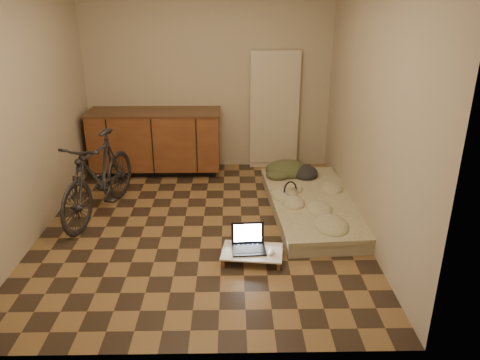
{
  "coord_description": "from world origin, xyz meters",
  "views": [
    {
      "loc": [
        0.34,
        -4.69,
        2.46
      ],
      "look_at": [
        0.42,
        0.01,
        0.55
      ],
      "focal_mm": 35.0,
      "sensor_mm": 36.0,
      "label": 1
    }
  ],
  "objects_px": {
    "bicycle": "(98,172)",
    "laptop": "(248,244)",
    "lap_desk": "(252,252)",
    "futon": "(313,205)"
  },
  "relations": [
    {
      "from": "lap_desk",
      "to": "laptop",
      "type": "bearing_deg",
      "value": 129.0
    },
    {
      "from": "futon",
      "to": "lap_desk",
      "type": "xyz_separation_m",
      "value": [
        -0.78,
        -1.06,
        -0.0
      ]
    },
    {
      "from": "lap_desk",
      "to": "futon",
      "type": "bearing_deg",
      "value": 61.04
    },
    {
      "from": "bicycle",
      "to": "futon",
      "type": "relative_size",
      "value": 0.78
    },
    {
      "from": "bicycle",
      "to": "laptop",
      "type": "height_order",
      "value": "bicycle"
    },
    {
      "from": "bicycle",
      "to": "lap_desk",
      "type": "xyz_separation_m",
      "value": [
        1.72,
        -1.03,
        -0.45
      ]
    },
    {
      "from": "laptop",
      "to": "bicycle",
      "type": "bearing_deg",
      "value": 146.73
    },
    {
      "from": "lap_desk",
      "to": "bicycle",
      "type": "bearing_deg",
      "value": 156.41
    },
    {
      "from": "bicycle",
      "to": "futon",
      "type": "distance_m",
      "value": 2.54
    },
    {
      "from": "bicycle",
      "to": "laptop",
      "type": "relative_size",
      "value": 4.83
    }
  ]
}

